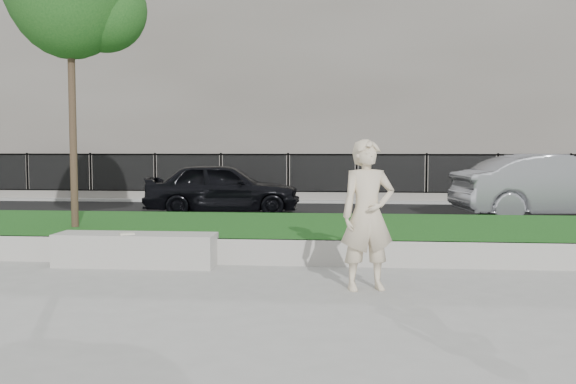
# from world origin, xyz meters

# --- Properties ---
(ground) EXTENTS (90.00, 90.00, 0.00)m
(ground) POSITION_xyz_m (0.00, 0.00, 0.00)
(ground) COLOR gray
(ground) RESTS_ON ground
(grass_bank) EXTENTS (34.00, 4.00, 0.40)m
(grass_bank) POSITION_xyz_m (0.00, 3.00, 0.20)
(grass_bank) COLOR black
(grass_bank) RESTS_ON ground
(grass_kerb) EXTENTS (34.00, 0.08, 0.40)m
(grass_kerb) POSITION_xyz_m (0.00, 1.04, 0.20)
(grass_kerb) COLOR #9D9A93
(grass_kerb) RESTS_ON ground
(street) EXTENTS (34.00, 7.00, 0.04)m
(street) POSITION_xyz_m (0.00, 8.50, 0.02)
(street) COLOR black
(street) RESTS_ON ground
(far_pavement) EXTENTS (34.00, 3.00, 0.12)m
(far_pavement) POSITION_xyz_m (0.00, 13.00, 0.06)
(far_pavement) COLOR gray
(far_pavement) RESTS_ON ground
(iron_fence) EXTENTS (32.00, 0.30, 1.50)m
(iron_fence) POSITION_xyz_m (0.00, 12.00, 0.54)
(iron_fence) COLOR slate
(iron_fence) RESTS_ON far_pavement
(building_facade) EXTENTS (34.00, 10.00, 10.00)m
(building_facade) POSITION_xyz_m (0.00, 20.00, 5.00)
(building_facade) COLOR #615C55
(building_facade) RESTS_ON ground
(stone_bench) EXTENTS (2.43, 0.61, 0.50)m
(stone_bench) POSITION_xyz_m (-1.88, 0.80, 0.25)
(stone_bench) COLOR #9D9A93
(stone_bench) RESTS_ON ground
(man) EXTENTS (0.79, 0.63, 1.90)m
(man) POSITION_xyz_m (1.58, -0.51, 0.95)
(man) COLOR beige
(man) RESTS_ON ground
(book) EXTENTS (0.26, 0.23, 0.02)m
(book) POSITION_xyz_m (-1.97, 0.68, 0.51)
(book) COLOR beige
(book) RESTS_ON stone_bench
(car_dark) EXTENTS (4.21, 2.09, 1.38)m
(car_dark) POSITION_xyz_m (-1.96, 8.02, 0.73)
(car_dark) COLOR black
(car_dark) RESTS_ON street
(car_silver) EXTENTS (5.06, 2.42, 1.60)m
(car_silver) POSITION_xyz_m (6.37, 7.52, 0.84)
(car_silver) COLOR gray
(car_silver) RESTS_ON street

